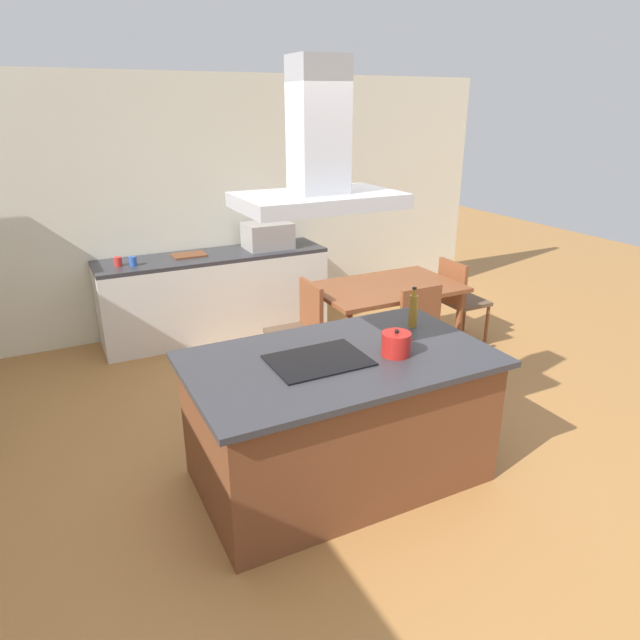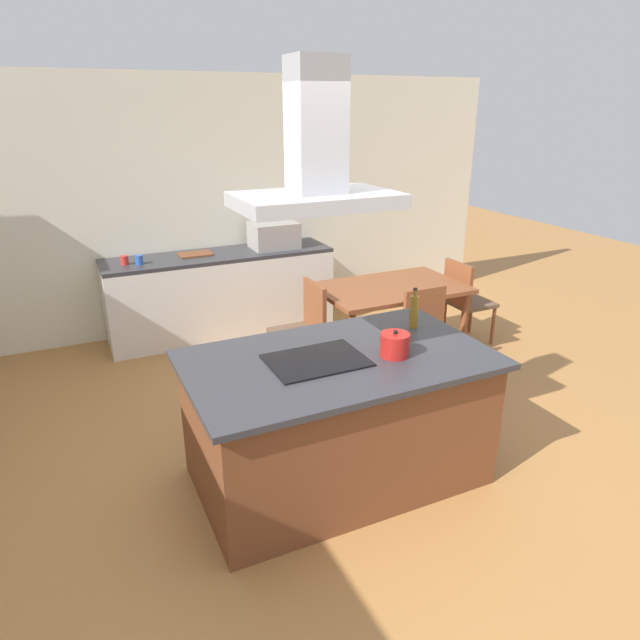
{
  "view_description": "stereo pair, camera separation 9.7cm",
  "coord_description": "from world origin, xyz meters",
  "px_view_note": "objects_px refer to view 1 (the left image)",
  "views": [
    {
      "loc": [
        -1.57,
        -2.83,
        2.39
      ],
      "look_at": [
        0.06,
        0.4,
        1.0
      ],
      "focal_mm": 31.59,
      "sensor_mm": 36.0,
      "label": 1
    },
    {
      "loc": [
        -1.49,
        -2.87,
        2.39
      ],
      "look_at": [
        0.06,
        0.4,
        1.0
      ],
      "focal_mm": 31.59,
      "sensor_mm": 36.0,
      "label": 2
    }
  ],
  "objects_px": {
    "cooktop": "(319,360)",
    "chair_facing_island": "(426,332)",
    "chair_at_right_end": "(459,296)",
    "coffee_mug_red": "(118,262)",
    "cutting_board": "(189,255)",
    "olive_oil_bottle": "(413,310)",
    "chair_at_left_end": "(301,324)",
    "dining_table": "(386,294)",
    "countertop_microwave": "(268,235)",
    "coffee_mug_blue": "(133,261)",
    "tea_kettle": "(396,344)",
    "range_hood": "(318,161)"
  },
  "relations": [
    {
      "from": "cutting_board",
      "to": "chair_facing_island",
      "type": "relative_size",
      "value": 0.38
    },
    {
      "from": "olive_oil_bottle",
      "to": "chair_at_left_end",
      "type": "relative_size",
      "value": 0.33
    },
    {
      "from": "tea_kettle",
      "to": "cooktop",
      "type": "bearing_deg",
      "value": 164.51
    },
    {
      "from": "cooktop",
      "to": "olive_oil_bottle",
      "type": "bearing_deg",
      "value": 14.32
    },
    {
      "from": "countertop_microwave",
      "to": "chair_at_left_end",
      "type": "xyz_separation_m",
      "value": [
        -0.24,
        -1.36,
        -0.53
      ]
    },
    {
      "from": "dining_table",
      "to": "chair_facing_island",
      "type": "xyz_separation_m",
      "value": [
        0.0,
        -0.67,
        -0.16
      ]
    },
    {
      "from": "cooktop",
      "to": "olive_oil_bottle",
      "type": "distance_m",
      "value": 0.9
    },
    {
      "from": "olive_oil_bottle",
      "to": "chair_at_right_end",
      "type": "relative_size",
      "value": 0.33
    },
    {
      "from": "range_hood",
      "to": "chair_facing_island",
      "type": "bearing_deg",
      "value": 29.74
    },
    {
      "from": "chair_at_left_end",
      "to": "chair_facing_island",
      "type": "bearing_deg",
      "value": -36.01
    },
    {
      "from": "cooktop",
      "to": "tea_kettle",
      "type": "xyz_separation_m",
      "value": [
        0.48,
        -0.13,
        0.07
      ]
    },
    {
      "from": "olive_oil_bottle",
      "to": "coffee_mug_red",
      "type": "height_order",
      "value": "olive_oil_bottle"
    },
    {
      "from": "range_hood",
      "to": "dining_table",
      "type": "bearing_deg",
      "value": 45.44
    },
    {
      "from": "cooktop",
      "to": "coffee_mug_blue",
      "type": "xyz_separation_m",
      "value": [
        -0.64,
        2.8,
        0.04
      ]
    },
    {
      "from": "countertop_microwave",
      "to": "chair_at_right_end",
      "type": "relative_size",
      "value": 0.56
    },
    {
      "from": "chair_facing_island",
      "to": "cutting_board",
      "type": "bearing_deg",
      "value": 126.76
    },
    {
      "from": "cooktop",
      "to": "coffee_mug_red",
      "type": "bearing_deg",
      "value": 105.21
    },
    {
      "from": "dining_table",
      "to": "countertop_microwave",
      "type": "bearing_deg",
      "value": 116.48
    },
    {
      "from": "chair_facing_island",
      "to": "range_hood",
      "type": "bearing_deg",
      "value": -150.26
    },
    {
      "from": "countertop_microwave",
      "to": "tea_kettle",
      "type": "bearing_deg",
      "value": -96.4
    },
    {
      "from": "countertop_microwave",
      "to": "range_hood",
      "type": "relative_size",
      "value": 0.56
    },
    {
      "from": "cooktop",
      "to": "tea_kettle",
      "type": "relative_size",
      "value": 2.51
    },
    {
      "from": "coffee_mug_red",
      "to": "cutting_board",
      "type": "relative_size",
      "value": 0.26
    },
    {
      "from": "countertop_microwave",
      "to": "coffee_mug_blue",
      "type": "height_order",
      "value": "countertop_microwave"
    },
    {
      "from": "chair_at_left_end",
      "to": "chair_at_right_end",
      "type": "bearing_deg",
      "value": 0.0
    },
    {
      "from": "countertop_microwave",
      "to": "coffee_mug_red",
      "type": "distance_m",
      "value": 1.6
    },
    {
      "from": "cutting_board",
      "to": "chair_at_left_end",
      "type": "distance_m",
      "value": 1.6
    },
    {
      "from": "cooktop",
      "to": "countertop_microwave",
      "type": "xyz_separation_m",
      "value": [
        0.82,
        2.88,
        0.13
      ]
    },
    {
      "from": "chair_at_right_end",
      "to": "olive_oil_bottle",
      "type": "bearing_deg",
      "value": -140.01
    },
    {
      "from": "chair_at_right_end",
      "to": "range_hood",
      "type": "bearing_deg",
      "value": -147.77
    },
    {
      "from": "coffee_mug_red",
      "to": "chair_at_right_end",
      "type": "distance_m",
      "value": 3.48
    },
    {
      "from": "chair_at_left_end",
      "to": "range_hood",
      "type": "distance_m",
      "value": 2.28
    },
    {
      "from": "olive_oil_bottle",
      "to": "chair_at_left_end",
      "type": "height_order",
      "value": "olive_oil_bottle"
    },
    {
      "from": "coffee_mug_red",
      "to": "cooktop",
      "type": "bearing_deg",
      "value": -74.79
    },
    {
      "from": "cutting_board",
      "to": "countertop_microwave",
      "type": "bearing_deg",
      "value": -3.28
    },
    {
      "from": "chair_facing_island",
      "to": "range_hood",
      "type": "distance_m",
      "value": 2.35
    },
    {
      "from": "tea_kettle",
      "to": "coffee_mug_blue",
      "type": "relative_size",
      "value": 2.66
    },
    {
      "from": "chair_at_right_end",
      "to": "chair_facing_island",
      "type": "height_order",
      "value": "same"
    },
    {
      "from": "tea_kettle",
      "to": "range_hood",
      "type": "bearing_deg",
      "value": 164.51
    },
    {
      "from": "chair_facing_island",
      "to": "range_hood",
      "type": "height_order",
      "value": "range_hood"
    },
    {
      "from": "coffee_mug_red",
      "to": "range_hood",
      "type": "bearing_deg",
      "value": -74.79
    },
    {
      "from": "chair_at_right_end",
      "to": "coffee_mug_red",
      "type": "bearing_deg",
      "value": 157.37
    },
    {
      "from": "coffee_mug_blue",
      "to": "chair_facing_island",
      "type": "xyz_separation_m",
      "value": [
        2.14,
        -1.95,
        -0.44
      ]
    },
    {
      "from": "coffee_mug_blue",
      "to": "chair_at_right_end",
      "type": "distance_m",
      "value": 3.34
    },
    {
      "from": "cutting_board",
      "to": "range_hood",
      "type": "distance_m",
      "value": 3.16
    },
    {
      "from": "tea_kettle",
      "to": "range_hood",
      "type": "distance_m",
      "value": 1.23
    },
    {
      "from": "dining_table",
      "to": "chair_facing_island",
      "type": "height_order",
      "value": "chair_facing_island"
    },
    {
      "from": "range_hood",
      "to": "coffee_mug_red",
      "type": "bearing_deg",
      "value": 105.21
    },
    {
      "from": "cooktop",
      "to": "chair_facing_island",
      "type": "xyz_separation_m",
      "value": [
        1.5,
        0.86,
        -0.4
      ]
    },
    {
      "from": "coffee_mug_blue",
      "to": "cutting_board",
      "type": "distance_m",
      "value": 0.6
    }
  ]
}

